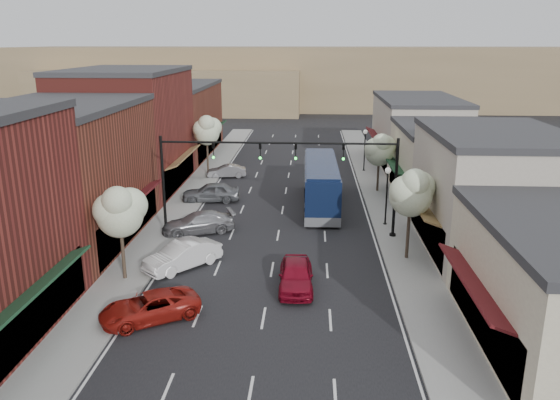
% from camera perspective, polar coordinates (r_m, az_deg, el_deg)
% --- Properties ---
extents(ground, '(160.00, 160.00, 0.00)m').
position_cam_1_polar(ground, '(31.18, -1.10, -8.73)').
color(ground, black).
rests_on(ground, ground).
extents(sidewalk_left, '(2.80, 73.00, 0.15)m').
position_cam_1_polar(sidewalk_left, '(49.62, -9.19, 0.74)').
color(sidewalk_left, gray).
rests_on(sidewalk_left, ground).
extents(sidewalk_right, '(2.80, 73.00, 0.15)m').
position_cam_1_polar(sidewalk_right, '(48.87, 10.43, 0.44)').
color(sidewalk_right, gray).
rests_on(sidewalk_right, ground).
extents(curb_left, '(0.25, 73.00, 0.17)m').
position_cam_1_polar(curb_left, '(49.34, -7.60, 0.72)').
color(curb_left, gray).
rests_on(curb_left, ground).
extents(curb_right, '(0.25, 73.00, 0.17)m').
position_cam_1_polar(curb_right, '(48.71, 8.80, 0.47)').
color(curb_right, gray).
rests_on(curb_right, ground).
extents(bldg_left_midnear, '(10.14, 14.10, 9.40)m').
position_cam_1_polar(bldg_left_midnear, '(38.86, -21.86, 2.42)').
color(bldg_left_midnear, brown).
rests_on(bldg_left_midnear, ground).
extents(bldg_left_midfar, '(10.14, 14.10, 10.90)m').
position_cam_1_polar(bldg_left_midfar, '(51.49, -15.51, 6.99)').
color(bldg_left_midfar, maroon).
rests_on(bldg_left_midfar, ground).
extents(bldg_left_far, '(10.14, 18.10, 8.40)m').
position_cam_1_polar(bldg_left_far, '(66.85, -11.10, 8.21)').
color(bldg_left_far, brown).
rests_on(bldg_left_far, ground).
extents(bldg_right_midnear, '(9.14, 12.10, 7.90)m').
position_cam_1_polar(bldg_right_midnear, '(37.23, 21.17, 0.74)').
color(bldg_right_midnear, '#AEA595').
rests_on(bldg_right_midnear, ground).
extents(bldg_right_midfar, '(9.14, 12.10, 6.40)m').
position_cam_1_polar(bldg_right_midfar, '(48.63, 16.90, 3.68)').
color(bldg_right_midfar, beige).
rests_on(bldg_right_midfar, ground).
extents(bldg_right_far, '(9.14, 16.10, 7.40)m').
position_cam_1_polar(bldg_right_far, '(62.00, 14.03, 6.95)').
color(bldg_right_far, '#AEA595').
rests_on(bldg_right_far, ground).
extents(hill_far, '(120.00, 30.00, 12.00)m').
position_cam_1_polar(hill_far, '(118.41, 2.25, 12.77)').
color(hill_far, '#7A6647').
rests_on(hill_far, ground).
extents(hill_near, '(50.00, 20.00, 8.00)m').
position_cam_1_polar(hill_near, '(109.99, -11.28, 11.17)').
color(hill_near, '#7A6647').
rests_on(hill_near, ground).
extents(signal_mast_right, '(8.22, 0.46, 7.00)m').
position_cam_1_polar(signal_mast_right, '(37.33, 8.45, 2.84)').
color(signal_mast_right, black).
rests_on(signal_mast_right, ground).
extents(signal_mast_left, '(8.22, 0.46, 7.00)m').
position_cam_1_polar(signal_mast_left, '(37.98, -8.72, 3.07)').
color(signal_mast_left, black).
rests_on(signal_mast_left, ground).
extents(tree_right_near, '(2.85, 2.65, 5.95)m').
position_cam_1_polar(tree_right_near, '(33.84, 13.61, 0.87)').
color(tree_right_near, '#47382B').
rests_on(tree_right_near, ground).
extents(tree_right_far, '(2.85, 2.65, 5.43)m').
position_cam_1_polar(tree_right_far, '(49.37, 10.40, 5.28)').
color(tree_right_far, '#47382B').
rests_on(tree_right_far, ground).
extents(tree_left_near, '(2.85, 2.65, 5.69)m').
position_cam_1_polar(tree_left_near, '(31.30, -16.40, -1.03)').
color(tree_left_near, '#47382B').
rests_on(tree_left_near, ground).
extents(tree_left_far, '(2.85, 2.65, 6.13)m').
position_cam_1_polar(tree_left_far, '(55.78, -7.64, 7.28)').
color(tree_left_far, '#47382B').
rests_on(tree_left_far, ground).
extents(lamp_post_near, '(0.44, 0.44, 4.44)m').
position_cam_1_polar(lamp_post_near, '(40.38, 11.13, 1.37)').
color(lamp_post_near, black).
rests_on(lamp_post_near, ground).
extents(lamp_post_far, '(0.44, 0.44, 4.44)m').
position_cam_1_polar(lamp_post_far, '(57.36, 8.86, 5.86)').
color(lamp_post_far, black).
rests_on(lamp_post_far, ground).
extents(coach_bus, '(2.84, 12.22, 3.73)m').
position_cam_1_polar(coach_bus, '(45.04, 4.28, 1.77)').
color(coach_bus, '#0E1938').
rests_on(coach_bus, ground).
extents(red_hatchback, '(1.99, 4.69, 1.58)m').
position_cam_1_polar(red_hatchback, '(30.31, 1.67, -7.85)').
color(red_hatchback, maroon).
rests_on(red_hatchback, ground).
extents(parked_car_a, '(5.31, 4.44, 1.35)m').
position_cam_1_polar(parked_car_a, '(27.91, -13.46, -10.82)').
color(parked_car_a, maroon).
rests_on(parked_car_a, ground).
extents(parked_car_b, '(4.50, 4.78, 1.61)m').
position_cam_1_polar(parked_car_b, '(33.43, -10.14, -5.72)').
color(parked_car_b, silver).
rests_on(parked_car_b, ground).
extents(parked_car_c, '(5.56, 3.85, 1.50)m').
position_cam_1_polar(parked_car_c, '(39.28, -8.54, -2.36)').
color(parked_car_c, gray).
rests_on(parked_car_c, ground).
extents(parked_car_d, '(5.04, 2.47, 1.65)m').
position_cam_1_polar(parked_car_d, '(46.75, -7.21, 0.82)').
color(parked_car_d, slate).
rests_on(parked_car_d, ground).
extents(parked_car_e, '(4.03, 1.98, 1.27)m').
position_cam_1_polar(parked_car_e, '(55.05, -5.61, 3.02)').
color(parked_car_e, '#939398').
rests_on(parked_car_e, ground).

